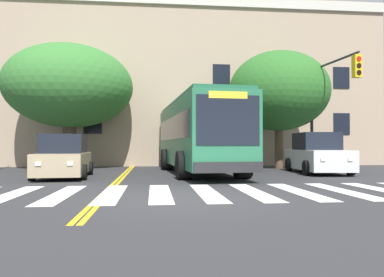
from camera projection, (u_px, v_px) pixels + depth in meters
ground_plane at (184, 198)px, 9.19m from camera, size 120.00×120.00×0.00m
crosswalk at (207, 192)px, 10.35m from camera, size 13.63×4.14×0.01m
lane_line_yellow_inner at (132, 166)px, 23.98m from camera, size 0.12×36.00×0.01m
lane_line_yellow_outer at (134, 166)px, 23.99m from camera, size 0.12×36.00×0.01m
city_bus at (197, 134)px, 17.62m from camera, size 3.41×10.80×3.38m
car_tan_near_lane at (64, 158)px, 15.14m from camera, size 2.27×4.33×1.75m
car_white_far_lane at (317, 155)px, 17.60m from camera, size 2.46×4.80×1.90m
car_grey_behind_bus at (180, 148)px, 28.08m from camera, size 2.57×5.17×2.33m
traffic_light_near_corner at (329, 93)px, 18.60m from camera, size 0.61×4.18×5.68m
street_tree_curbside_large at (279, 91)px, 21.02m from camera, size 7.87×7.86×6.58m
street_tree_curbside_small at (70, 87)px, 20.65m from camera, size 9.35×9.15×6.86m
building_facade at (158, 88)px, 27.00m from camera, size 29.88×7.67×10.82m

